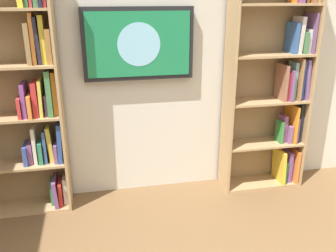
# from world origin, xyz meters

# --- Properties ---
(wall_back) EXTENTS (4.52, 0.06, 2.70)m
(wall_back) POSITION_xyz_m (0.00, -2.23, 1.35)
(wall_back) COLOR beige
(wall_back) RESTS_ON ground
(bookshelf_left) EXTENTS (0.77, 0.28, 2.14)m
(bookshelf_left) POSITION_xyz_m (-1.21, -2.06, 1.05)
(bookshelf_left) COLOR tan
(bookshelf_left) RESTS_ON ground
(bookshelf_right) EXTENTS (0.79, 0.28, 2.11)m
(bookshelf_right) POSITION_xyz_m (1.01, -2.06, 1.06)
(bookshelf_right) COLOR tan
(bookshelf_right) RESTS_ON ground
(wall_mounted_tv) EXTENTS (0.94, 0.07, 0.60)m
(wall_mounted_tv) POSITION_xyz_m (0.05, -2.15, 1.39)
(wall_mounted_tv) COLOR black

